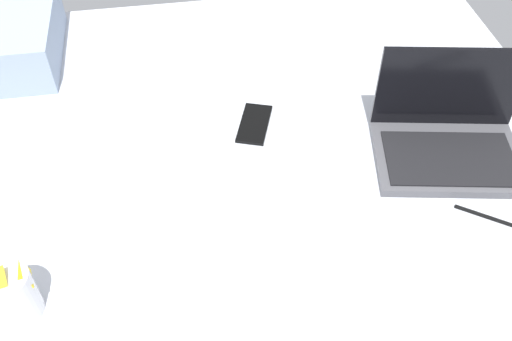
% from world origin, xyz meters
% --- Properties ---
extents(bed_mattress, '(1.80, 1.40, 0.18)m').
position_xyz_m(bed_mattress, '(0.00, 0.00, 0.09)').
color(bed_mattress, '#B7BCC6').
rests_on(bed_mattress, ground).
extents(laptop, '(0.37, 0.29, 0.23)m').
position_xyz_m(laptop, '(0.58, -0.06, 0.22)').
color(laptop, '#4C4C51').
rests_on(laptop, bed_mattress).
extents(snack_cup, '(0.09, 0.09, 0.14)m').
position_xyz_m(snack_cup, '(-0.35, -0.33, 0.24)').
color(snack_cup, silver).
rests_on(snack_cup, bed_mattress).
extents(cell_phone, '(0.11, 0.15, 0.01)m').
position_xyz_m(cell_phone, '(0.15, 0.10, 0.18)').
color(cell_phone, black).
rests_on(cell_phone, bed_mattress).
extents(charger_cable, '(0.14, 0.10, 0.01)m').
position_xyz_m(charger_cable, '(0.60, -0.27, 0.18)').
color(charger_cable, black).
rests_on(charger_cable, bed_mattress).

